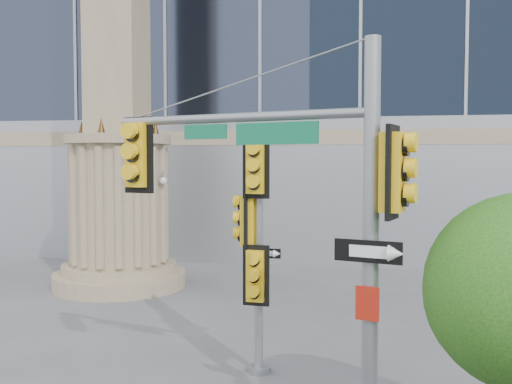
# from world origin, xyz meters

# --- Properties ---
(monument) EXTENTS (4.40, 4.40, 16.60)m
(monument) POSITION_xyz_m (-6.00, 9.00, 5.52)
(monument) COLOR gray
(monument) RESTS_ON ground
(main_signal_pole) EXTENTS (4.37, 1.72, 5.82)m
(main_signal_pole) POSITION_xyz_m (0.92, -1.19, 3.61)
(main_signal_pole) COLOR slate
(main_signal_pole) RESTS_ON ground
(secondary_signal_pole) EXTENTS (0.82, 0.66, 4.76)m
(secondary_signal_pole) POSITION_xyz_m (-0.18, 1.90, 2.80)
(secondary_signal_pole) COLOR slate
(secondary_signal_pole) RESTS_ON ground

